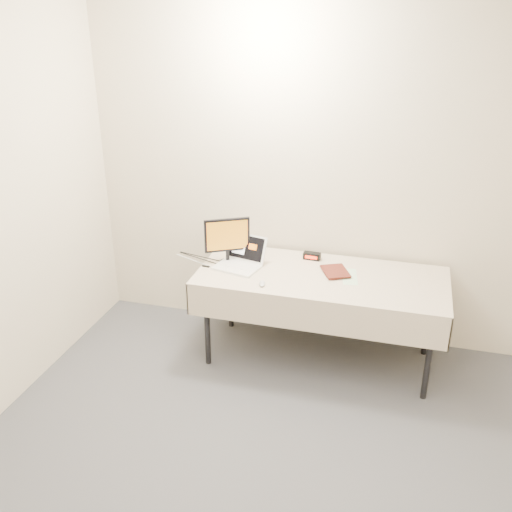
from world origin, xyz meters
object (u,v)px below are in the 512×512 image
(laptop, at_px, (241,259))
(book, at_px, (325,260))
(table, at_px, (321,283))
(monitor, at_px, (227,237))

(laptop, height_order, book, book)
(table, bearing_deg, monitor, 177.36)
(table, relative_size, book, 7.78)
(laptop, bearing_deg, book, 14.42)
(laptop, relative_size, book, 1.64)
(monitor, bearing_deg, table, -31.05)
(book, bearing_deg, table, -141.91)
(table, relative_size, monitor, 5.11)
(monitor, bearing_deg, laptop, -41.57)
(monitor, xyz_separation_m, book, (0.77, -0.01, -0.09))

